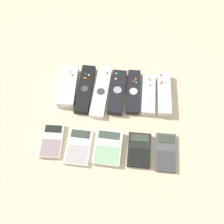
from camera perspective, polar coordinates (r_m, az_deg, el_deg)
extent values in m
plane|color=beige|center=(1.04, -0.23, -2.34)|extent=(3.00, 3.00, 0.00)
cube|color=white|center=(1.11, -8.06, 4.63)|extent=(0.07, 0.16, 0.03)
cylinder|color=silver|center=(1.09, -8.22, 4.57)|extent=(0.03, 0.03, 0.00)
cylinder|color=blue|center=(1.13, -7.68, 7.26)|extent=(0.01, 0.01, 0.00)
cylinder|color=green|center=(1.12, -7.14, 6.75)|extent=(0.01, 0.01, 0.00)
cylinder|color=silver|center=(1.13, -7.44, 7.58)|extent=(0.01, 0.01, 0.00)
cylinder|color=orange|center=(1.12, -7.38, 6.70)|extent=(0.01, 0.01, 0.00)
cube|color=black|center=(1.10, -4.92, 4.20)|extent=(0.05, 0.19, 0.02)
cylinder|color=#38383D|center=(1.09, -5.01, 4.27)|extent=(0.03, 0.03, 0.00)
cylinder|color=orange|center=(1.11, -4.83, 6.19)|extent=(0.01, 0.01, 0.00)
cylinder|color=yellow|center=(1.12, -4.24, 6.75)|extent=(0.01, 0.01, 0.00)
cylinder|color=orange|center=(1.12, -5.01, 6.19)|extent=(0.01, 0.01, 0.00)
cylinder|color=blue|center=(1.13, -4.79, 6.98)|extent=(0.01, 0.01, 0.00)
cube|color=white|center=(1.10, -2.00, 3.80)|extent=(0.06, 0.21, 0.02)
cylinder|color=#38383D|center=(1.08, -2.07, 3.79)|extent=(0.03, 0.03, 0.00)
cylinder|color=blue|center=(1.13, -0.91, 7.24)|extent=(0.01, 0.01, 0.00)
cylinder|color=yellow|center=(1.13, -1.01, 6.97)|extent=(0.01, 0.01, 0.00)
cube|color=black|center=(1.09, 1.01, 3.66)|extent=(0.05, 0.17, 0.03)
cylinder|color=#99999E|center=(1.08, 1.02, 4.06)|extent=(0.03, 0.03, 0.00)
cylinder|color=green|center=(1.12, 1.01, 7.03)|extent=(0.01, 0.01, 0.00)
cylinder|color=silver|center=(1.10, 0.93, 6.06)|extent=(0.01, 0.01, 0.00)
cube|color=black|center=(1.10, 3.94, 3.73)|extent=(0.05, 0.18, 0.02)
cylinder|color=silver|center=(1.08, 3.96, 3.80)|extent=(0.03, 0.03, 0.00)
cylinder|color=green|center=(1.10, 4.46, 5.39)|extent=(0.01, 0.01, 0.00)
cylinder|color=red|center=(1.11, 3.76, 5.69)|extent=(0.01, 0.01, 0.00)
cylinder|color=blue|center=(1.11, 4.17, 5.63)|extent=(0.01, 0.01, 0.00)
cylinder|color=orange|center=(1.11, 4.36, 6.08)|extent=(0.01, 0.01, 0.00)
cube|color=silver|center=(1.09, 6.68, 3.20)|extent=(0.05, 0.16, 0.02)
cylinder|color=silver|center=(1.08, 6.74, 3.26)|extent=(0.03, 0.03, 0.00)
cylinder|color=green|center=(1.11, 6.86, 5.90)|extent=(0.01, 0.01, 0.00)
cylinder|color=silver|center=(1.12, 6.23, 6.22)|extent=(0.01, 0.01, 0.00)
cylinder|color=silver|center=(1.11, 6.89, 5.62)|extent=(0.01, 0.01, 0.00)
cylinder|color=blue|center=(1.10, 7.00, 4.88)|extent=(0.01, 0.01, 0.00)
cube|color=silver|center=(1.10, 9.48, 3.29)|extent=(0.05, 0.17, 0.03)
cylinder|color=silver|center=(1.08, 9.60, 3.37)|extent=(0.03, 0.03, 0.00)
cylinder|color=red|center=(1.10, 8.95, 5.19)|extent=(0.01, 0.01, 0.00)
cylinder|color=yellow|center=(1.11, 9.72, 5.30)|extent=(0.01, 0.01, 0.00)
cylinder|color=red|center=(1.12, 8.92, 6.68)|extent=(0.01, 0.01, 0.00)
cylinder|color=red|center=(1.11, 9.13, 5.45)|extent=(0.01, 0.01, 0.00)
cube|color=beige|center=(1.03, -10.92, -5.20)|extent=(0.07, 0.12, 0.01)
cube|color=black|center=(1.03, -10.67, -3.03)|extent=(0.06, 0.03, 0.00)
cube|color=gray|center=(1.01, -11.22, -6.43)|extent=(0.06, 0.06, 0.00)
cube|color=silver|center=(1.01, -6.13, -6.32)|extent=(0.08, 0.12, 0.01)
cube|color=#333D33|center=(1.02, -5.76, -4.01)|extent=(0.06, 0.03, 0.00)
cube|color=#A69F9D|center=(0.99, -6.45, -7.67)|extent=(0.07, 0.06, 0.00)
cube|color=silver|center=(1.00, -0.53, -6.57)|extent=(0.09, 0.12, 0.02)
cube|color=#38473D|center=(1.00, -0.24, -4.28)|extent=(0.07, 0.03, 0.00)
cube|color=#86B188|center=(0.98, -0.74, -7.82)|extent=(0.08, 0.06, 0.00)
cube|color=black|center=(1.00, 4.99, -6.93)|extent=(0.07, 0.11, 0.02)
cube|color=#333D33|center=(1.00, 5.13, -4.72)|extent=(0.06, 0.03, 0.00)
cube|color=black|center=(0.98, 4.95, -8.14)|extent=(0.06, 0.06, 0.00)
cube|color=#4C4C51|center=(1.01, 9.80, -7.28)|extent=(0.07, 0.13, 0.01)
cube|color=#333D33|center=(1.02, 9.88, -4.88)|extent=(0.05, 0.03, 0.00)
cube|color=#3A3B3C|center=(0.99, 9.84, -8.71)|extent=(0.06, 0.06, 0.00)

